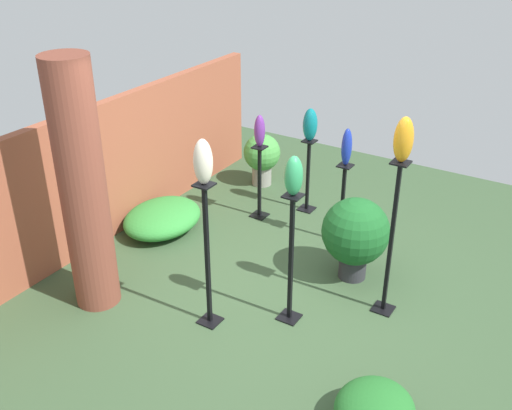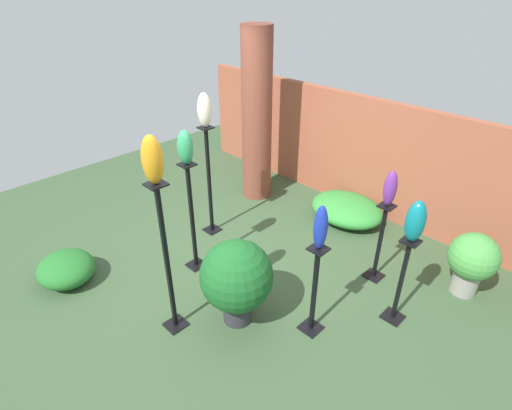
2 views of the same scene
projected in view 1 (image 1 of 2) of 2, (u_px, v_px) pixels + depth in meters
name	position (u px, v px, depth m)	size (l,w,h in m)	color
ground_plane	(279.00, 294.00, 6.18)	(8.00, 8.00, 0.00)	#385133
brick_wall_back	(104.00, 172.00, 6.90)	(5.60, 0.12, 1.64)	#9E5138
brick_pillar	(83.00, 189.00, 5.53)	(0.44, 0.44, 2.49)	brown
pedestal_cobalt	(342.00, 208.00, 6.93)	(0.20, 0.20, 0.99)	black
pedestal_teal	(308.00, 179.00, 7.64)	(0.20, 0.20, 0.96)	black
pedestal_amber	(391.00, 246.00, 5.61)	(0.20, 0.20, 1.60)	black
pedestal_violet	(259.00, 185.00, 7.49)	(0.20, 0.20, 0.96)	black
pedestal_jade	(291.00, 265.00, 5.55)	(0.20, 0.20, 1.34)	black
pedestal_ivory	(208.00, 262.00, 5.48)	(0.20, 0.20, 1.47)	black
art_vase_cobalt	(347.00, 147.00, 6.58)	(0.13, 0.12, 0.43)	#192D9E
art_vase_teal	(310.00, 125.00, 7.30)	(0.18, 0.18, 0.41)	#0F727A
art_vase_amber	(404.00, 140.00, 5.12)	(0.17, 0.17, 0.41)	orange
art_vase_violet	(260.00, 131.00, 7.15)	(0.14, 0.13, 0.40)	#6B2D8C
art_vase_jade	(294.00, 176.00, 5.13)	(0.17, 0.16, 0.37)	#2D9356
art_vase_ivory	(203.00, 162.00, 5.01)	(0.16, 0.17, 0.41)	beige
potted_plant_walkway_edge	(262.00, 155.00, 8.33)	(0.51, 0.51, 0.74)	gray
potted_plant_front_left	(355.00, 233.00, 6.23)	(0.71, 0.71, 0.92)	#2D2D33
foliage_bed_east	(375.00, 410.00, 4.58)	(0.67, 0.61, 0.33)	#236B28
foliage_bed_west	(162.00, 218.00, 7.28)	(1.05, 0.85, 0.34)	#338C38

